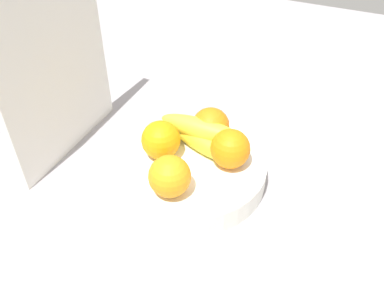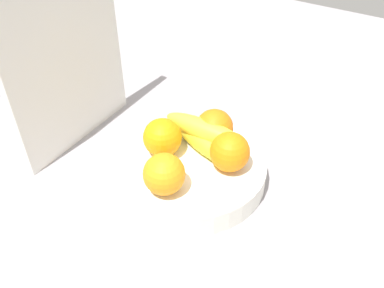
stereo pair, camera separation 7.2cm
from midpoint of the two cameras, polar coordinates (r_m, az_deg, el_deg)
name	(u,v)px [view 1 (the left image)]	position (r cm, az deg, el deg)	size (l,w,h in cm)	color
ground_plane	(206,177)	(83.14, -0.54, -4.61)	(180.00, 140.00, 3.00)	gray
fruit_bowl	(192,169)	(79.37, -2.58, -3.55)	(27.48, 27.48, 4.55)	white
orange_front_left	(170,176)	(70.07, -5.96, -4.48)	(7.17, 7.17, 7.17)	orange
orange_front_right	(230,149)	(74.80, 2.46, -0.74)	(7.17, 7.17, 7.17)	orange
orange_center	(211,126)	(79.68, -0.04, 2.31)	(7.17, 7.17, 7.17)	orange
orange_back_left	(161,140)	(77.11, -6.87, 0.44)	(7.17, 7.17, 7.17)	orange
banana_bunch	(200,134)	(78.66, -1.51, 1.25)	(10.25, 18.04, 6.20)	yellow
cutting_board	(54,69)	(82.69, -20.53, 9.37)	(28.00, 1.80, 36.00)	white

